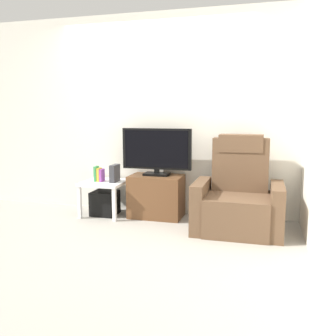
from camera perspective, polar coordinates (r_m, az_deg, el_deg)
ground_plane at (r=3.94m, az=-6.71°, el=-11.01°), size 6.40×6.40×0.00m
wall_back at (r=4.78m, az=-1.94°, el=8.40°), size 6.40×0.06×2.60m
wall_side at (r=3.48m, az=23.34°, el=7.61°), size 0.06×4.48×2.60m
tv_stand at (r=4.61m, az=-1.86°, el=-4.50°), size 0.67×0.42×0.54m
television at (r=4.53m, az=-1.83°, el=2.76°), size 0.90×0.20×0.60m
recliner_armchair at (r=4.15m, az=11.14°, el=-4.72°), size 0.98×0.78×1.08m
side_table at (r=4.76m, az=-10.09°, el=-2.92°), size 0.54×0.54×0.45m
subwoofer_box at (r=4.81m, az=-10.02°, el=-5.50°), size 0.31×0.31×0.31m
book_leftmost at (r=4.75m, az=-11.34°, el=-0.89°), size 0.03×0.10×0.20m
book_middle at (r=4.74m, az=-10.88°, el=-1.05°), size 0.03×0.10×0.17m
book_rightmost at (r=4.72m, az=-10.47°, el=-1.15°), size 0.03×0.11×0.16m
game_console at (r=4.67m, az=-8.48°, el=-0.82°), size 0.07×0.20×0.22m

